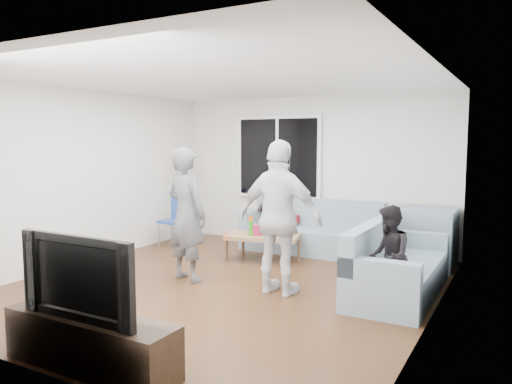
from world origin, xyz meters
The scene contains 32 objects.
floor centered at (0.00, 0.00, -0.02)m, with size 5.00×5.50×0.04m, color #56351C.
ceiling centered at (0.00, 0.00, 2.62)m, with size 5.00×5.50×0.04m, color white.
wall_back centered at (0.00, 2.77, 1.30)m, with size 5.00×0.04×2.60m, color silver.
wall_front centered at (0.00, -2.77, 1.30)m, with size 5.00×0.04×2.60m, color silver.
wall_left centered at (-2.52, 0.00, 1.30)m, with size 0.04×5.50×2.60m, color silver.
wall_right centered at (2.52, 0.00, 1.30)m, with size 0.04×5.50×2.60m, color silver.
window_frame centered at (-0.60, 2.69, 1.55)m, with size 1.62×0.06×1.47m, color white.
window_glass centered at (-0.60, 2.65, 1.55)m, with size 1.50×0.02×1.35m, color black.
window_mullion centered at (-0.60, 2.64, 1.55)m, with size 0.05×0.03×1.35m, color white.
radiator centered at (-0.60, 2.65, 0.31)m, with size 1.30×0.12×0.62m, color silver.
potted_plant centered at (-0.43, 2.62, 0.78)m, with size 0.18×0.14×0.33m, color #325E25.
vase centered at (-0.90, 2.62, 0.71)m, with size 0.16×0.16×0.17m, color silver.
sofa_back_section centered at (0.21, 2.27, 0.42)m, with size 2.30×0.85×0.85m, color gray, non-canonical shape.
sofa_right_section centered at (2.02, 0.67, 0.42)m, with size 0.85×2.00×0.85m, color gray, non-canonical shape.
sofa_corner centered at (2.03, 2.27, 0.42)m, with size 0.85×0.85×0.85m, color gray.
cushion_yellow centered at (-0.30, 2.25, 0.51)m, with size 0.38×0.32×0.14m, color yellow.
cushion_red centered at (-0.26, 2.33, 0.51)m, with size 0.36×0.30×0.13m, color maroon.
coffee_table centered at (-0.22, 1.38, 0.20)m, with size 1.10×0.60×0.40m, color #A97B52.
pitcher centered at (-0.28, 1.30, 0.49)m, with size 0.17×0.17×0.17m, color #9B1C43.
side_chair centered at (-2.05, 1.49, 0.43)m, with size 0.40×0.40×0.86m, color #224496, non-canonical shape.
floor_lamp centered at (-2.05, 1.92, 0.78)m, with size 0.32×0.32×1.56m, color orange, non-canonical shape.
player_left centered at (-0.58, -0.06, 0.88)m, with size 0.64×0.42×1.76m, color #4B4C50.
player_right centered at (0.76, 0.00, 0.93)m, with size 1.09×0.45×1.86m, color silver.
spectator_right centered at (2.02, 0.14, 0.57)m, with size 0.56×0.43×1.14m, color black.
spectator_back centered at (-0.53, 2.30, 0.60)m, with size 0.77×0.44×1.20m, color black.
tv_console centered at (0.28, -2.50, 0.22)m, with size 1.60×0.40×0.44m, color #332619.
television centered at (0.28, -2.50, 0.78)m, with size 1.18×0.15×0.68m, color black.
bottle_d centered at (-0.03, 1.33, 0.54)m, with size 0.07×0.07×0.29m, color orange.
bottle_e centered at (0.12, 1.52, 0.49)m, with size 0.07×0.07×0.18m, color black.
bottle_a centered at (-0.50, 1.52, 0.53)m, with size 0.07×0.07×0.25m, color #E85A0D.
bottle_c centered at (-0.16, 1.49, 0.50)m, with size 0.07×0.07×0.20m, color black.
bottle_b centered at (-0.34, 1.23, 0.51)m, with size 0.08×0.08×0.22m, color #2B8117.
Camera 1 is at (3.31, -5.20, 1.85)m, focal length 34.57 mm.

